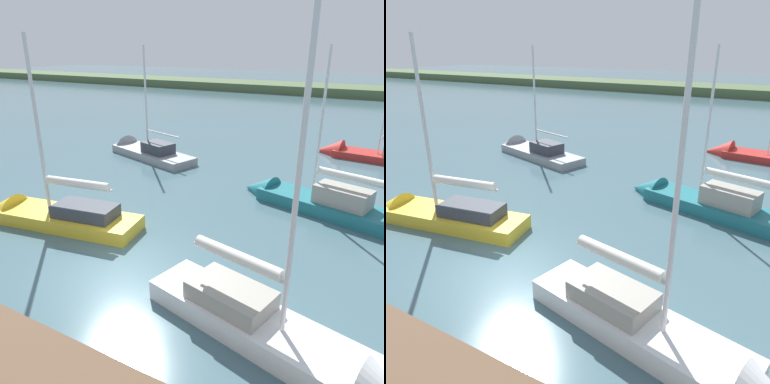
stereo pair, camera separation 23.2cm
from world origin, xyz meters
The scene contains 7 objects.
ground_plane centered at (0.00, 0.00, 0.00)m, with size 200.00×200.00×0.00m, color #42606B.
far_shoreline centered at (0.00, -50.38, 0.00)m, with size 180.00×8.00×2.40m, color #4C603D.
sailboat_far_left centered at (-5.21, 0.85, 0.22)m, with size 6.91×2.99×8.35m.
sailboat_outer_mooring centered at (7.44, -11.18, 0.11)m, with size 7.68×4.02×7.50m.
sailboat_near_dock centered at (-3.95, -7.72, 0.25)m, with size 7.24×3.41×7.30m.
sailboat_mid_channel centered at (4.68, -1.28, 0.19)m, with size 7.14×2.83×7.74m.
sailboat_inner_slip centered at (-5.24, -17.03, 0.18)m, with size 6.98×2.55×6.92m.
Camera 1 is at (-6.76, 7.73, 6.53)m, focal length 35.07 mm.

